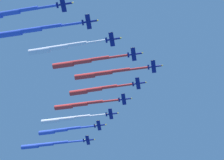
% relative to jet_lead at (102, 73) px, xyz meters
% --- Properties ---
extents(jet_lead, '(37.24, 47.61, 4.55)m').
position_rel_jet_lead_xyz_m(jet_lead, '(0.00, 0.00, 0.00)').
color(jet_lead, navy).
extents(jet_port_inner, '(33.78, 44.70, 4.52)m').
position_rel_jet_lead_xyz_m(jet_port_inner, '(5.27, 14.77, 0.17)').
color(jet_port_inner, navy).
extents(jet_starboard_inner, '(36.60, 47.56, 4.51)m').
position_rel_jet_lead_xyz_m(jet_starboard_inner, '(-16.52, 1.26, -1.40)').
color(jet_starboard_inner, navy).
extents(jet_port_mid, '(36.40, 46.23, 4.54)m').
position_rel_jet_lead_xyz_m(jet_port_mid, '(6.68, 32.46, -0.26)').
color(jet_port_mid, navy).
extents(jet_starboard_mid, '(36.45, 47.49, 4.50)m').
position_rel_jet_lead_xyz_m(jet_starboard_mid, '(-33.34, 2.52, -1.29)').
color(jet_starboard_mid, navy).
extents(jet_port_outer, '(38.01, 48.10, 4.56)m').
position_rel_jet_lead_xyz_m(jet_port_outer, '(8.70, 50.36, -0.78)').
color(jet_port_outer, navy).
extents(jet_starboard_outer, '(38.81, 49.11, 4.53)m').
position_rel_jet_lead_xyz_m(jet_starboard_outer, '(-51.75, 4.88, 0.55)').
color(jet_starboard_outer, navy).
extents(jet_trail_port, '(34.34, 45.26, 4.56)m').
position_rel_jet_lead_xyz_m(jet_trail_port, '(14.11, 65.17, 0.68)').
color(jet_trail_port, navy).
extents(jet_trail_starboard, '(34.73, 44.60, 4.49)m').
position_rel_jet_lead_xyz_m(jet_trail_starboard, '(-66.02, 3.23, 0.80)').
color(jet_trail_starboard, navy).
extents(jet_tail_end, '(39.37, 49.83, 4.44)m').
position_rel_jet_lead_xyz_m(jet_tail_end, '(13.90, 84.88, -2.08)').
color(jet_tail_end, navy).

